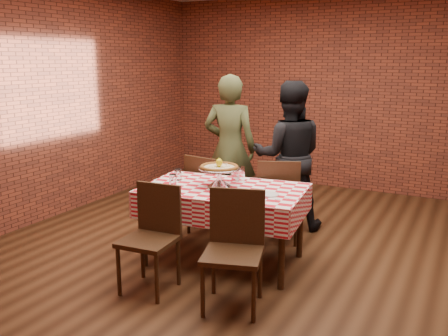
% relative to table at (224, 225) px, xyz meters
% --- Properties ---
extents(ground, '(6.00, 6.00, 0.00)m').
position_rel_table_xyz_m(ground, '(0.18, 0.33, -0.38)').
color(ground, black).
rests_on(ground, ground).
extents(back_wall, '(5.50, 0.00, 5.50)m').
position_rel_table_xyz_m(back_wall, '(0.18, 3.33, 1.08)').
color(back_wall, brown).
rests_on(back_wall, ground).
extents(table, '(1.61, 1.08, 0.75)m').
position_rel_table_xyz_m(table, '(0.00, 0.00, 0.00)').
color(table, '#362212').
rests_on(table, ground).
extents(tablecloth, '(1.65, 1.12, 0.26)m').
position_rel_table_xyz_m(tablecloth, '(-0.00, 0.00, 0.25)').
color(tablecloth, red).
rests_on(tablecloth, table).
extents(pizza_stand, '(0.50, 0.50, 0.18)m').
position_rel_table_xyz_m(pizza_stand, '(-0.06, 0.02, 0.47)').
color(pizza_stand, silver).
rests_on(pizza_stand, tablecloth).
extents(pizza, '(0.45, 0.45, 0.03)m').
position_rel_table_xyz_m(pizza, '(-0.06, 0.02, 0.57)').
color(pizza, beige).
rests_on(pizza, pizza_stand).
extents(lemon, '(0.08, 0.08, 0.08)m').
position_rel_table_xyz_m(lemon, '(-0.06, 0.02, 0.62)').
color(lemon, yellow).
rests_on(lemon, pizza).
extents(water_glass_left, '(0.08, 0.08, 0.11)m').
position_rel_table_xyz_m(water_glass_left, '(-0.47, -0.17, 0.44)').
color(water_glass_left, white).
rests_on(water_glass_left, tablecloth).
extents(water_glass_right, '(0.08, 0.08, 0.11)m').
position_rel_table_xyz_m(water_glass_right, '(-0.54, 0.04, 0.44)').
color(water_glass_right, white).
rests_on(water_glass_right, tablecloth).
extents(side_plate, '(0.19, 0.19, 0.01)m').
position_rel_table_xyz_m(side_plate, '(0.49, -0.05, 0.39)').
color(side_plate, white).
rests_on(side_plate, tablecloth).
extents(sweetener_packet_a, '(0.06, 0.06, 0.00)m').
position_rel_table_xyz_m(sweetener_packet_a, '(0.60, -0.13, 0.39)').
color(sweetener_packet_a, white).
rests_on(sweetener_packet_a, tablecloth).
extents(sweetener_packet_b, '(0.06, 0.05, 0.00)m').
position_rel_table_xyz_m(sweetener_packet_b, '(0.67, -0.04, 0.39)').
color(sweetener_packet_b, white).
rests_on(sweetener_packet_b, tablecloth).
extents(condiment_caddy, '(0.13, 0.11, 0.15)m').
position_rel_table_xyz_m(condiment_caddy, '(0.01, 0.30, 0.46)').
color(condiment_caddy, silver).
rests_on(condiment_caddy, tablecloth).
extents(chair_near_left, '(0.46, 0.46, 0.91)m').
position_rel_table_xyz_m(chair_near_left, '(-0.28, -0.84, 0.08)').
color(chair_near_left, '#362212').
rests_on(chair_near_left, ground).
extents(chair_near_right, '(0.57, 0.57, 0.94)m').
position_rel_table_xyz_m(chair_near_right, '(0.49, -0.77, 0.09)').
color(chair_near_right, '#362212').
rests_on(chair_near_right, ground).
extents(chair_far_left, '(0.50, 0.50, 0.92)m').
position_rel_table_xyz_m(chair_far_left, '(-0.51, 0.66, 0.08)').
color(chair_far_left, '#362212').
rests_on(chair_far_left, ground).
extents(chair_far_right, '(0.59, 0.59, 0.93)m').
position_rel_table_xyz_m(chair_far_right, '(0.24, 0.80, 0.09)').
color(chair_far_right, '#362212').
rests_on(chair_far_right, ground).
extents(diner_olive, '(0.73, 0.55, 1.79)m').
position_rel_table_xyz_m(diner_olive, '(-0.54, 1.18, 0.52)').
color(diner_olive, '#3F4525').
rests_on(diner_olive, ground).
extents(diner_black, '(1.03, 0.93, 1.72)m').
position_rel_table_xyz_m(diner_black, '(0.19, 1.25, 0.49)').
color(diner_black, black).
rests_on(diner_black, ground).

